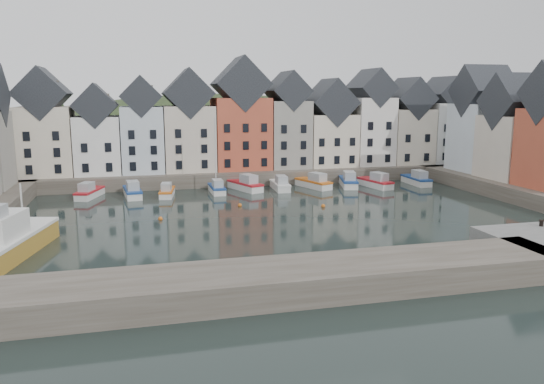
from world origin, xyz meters
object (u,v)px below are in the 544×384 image
object	(u,v)px
boat_a	(89,192)
mooring_bollard	(541,223)
boat_d	(217,188)
large_vessel	(11,240)

from	to	relation	value
boat_a	mooring_bollard	world-z (taller)	mooring_bollard
boat_a	mooring_bollard	xyz separation A→B (m)	(42.17, -35.16, 1.59)
boat_a	boat_d	world-z (taller)	boat_d
boat_a	boat_d	distance (m)	17.38
large_vessel	boat_a	bearing A→B (deg)	93.80
boat_a	mooring_bollard	bearing A→B (deg)	-22.13
large_vessel	mooring_bollard	bearing A→B (deg)	2.20
mooring_bollard	large_vessel	bearing A→B (deg)	169.04
boat_d	large_vessel	bearing A→B (deg)	-131.15
boat_a	mooring_bollard	distance (m)	54.92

